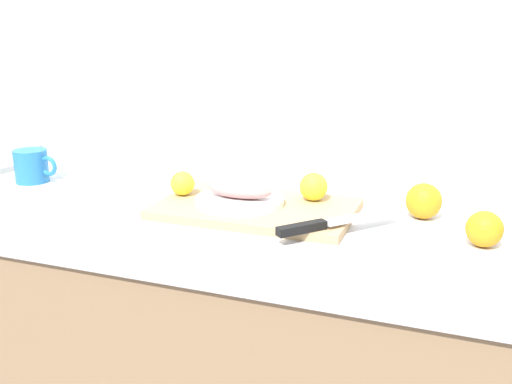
# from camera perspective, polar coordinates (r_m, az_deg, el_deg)

# --- Properties ---
(back_wall) EXTENTS (3.20, 0.05, 2.50)m
(back_wall) POSITION_cam_1_polar(r_m,az_deg,el_deg) (1.53, 6.18, 13.50)
(back_wall) COLOR silver
(back_wall) RESTS_ON ground_plane
(cutting_board) EXTENTS (0.45, 0.28, 0.02)m
(cutting_board) POSITION_cam_1_polar(r_m,az_deg,el_deg) (1.34, -0.00, -1.64)
(cutting_board) COLOR tan
(cutting_board) RESTS_ON kitchen_counter
(white_plate) EXTENTS (0.21, 0.21, 0.01)m
(white_plate) POSITION_cam_1_polar(r_m,az_deg,el_deg) (1.34, -1.60, -0.84)
(white_plate) COLOR white
(white_plate) RESTS_ON cutting_board
(fish_fillet) EXTENTS (0.16, 0.07, 0.04)m
(fish_fillet) POSITION_cam_1_polar(r_m,az_deg,el_deg) (1.33, -1.61, 0.21)
(fish_fillet) COLOR tan
(fish_fillet) RESTS_ON white_plate
(chef_knife) EXTENTS (0.21, 0.24, 0.02)m
(chef_knife) POSITION_cam_1_polar(r_m,az_deg,el_deg) (1.19, 6.70, -3.14)
(chef_knife) COLOR silver
(chef_knife) RESTS_ON cutting_board
(lemon_0) EXTENTS (0.07, 0.07, 0.07)m
(lemon_0) POSITION_cam_1_polar(r_m,az_deg,el_deg) (1.36, 5.70, 0.53)
(lemon_0) COLOR yellow
(lemon_0) RESTS_ON cutting_board
(lemon_1) EXTENTS (0.06, 0.06, 0.06)m
(lemon_1) POSITION_cam_1_polar(r_m,az_deg,el_deg) (1.41, -7.27, 0.85)
(lemon_1) COLOR yellow
(lemon_1) RESTS_ON cutting_board
(coffee_mug_0) EXTENTS (0.13, 0.09, 0.09)m
(coffee_mug_0) POSITION_cam_1_polar(r_m,az_deg,el_deg) (1.71, -21.21, 2.41)
(coffee_mug_0) COLOR #2672B2
(coffee_mug_0) RESTS_ON kitchen_counter
(orange_0) EXTENTS (0.07, 0.07, 0.07)m
(orange_0) POSITION_cam_1_polar(r_m,az_deg,el_deg) (1.21, 21.61, -3.47)
(orange_0) COLOR orange
(orange_0) RESTS_ON kitchen_counter
(orange_2) EXTENTS (0.08, 0.08, 0.08)m
(orange_2) POSITION_cam_1_polar(r_m,az_deg,el_deg) (1.35, 16.22, -0.86)
(orange_2) COLOR orange
(orange_2) RESTS_ON kitchen_counter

